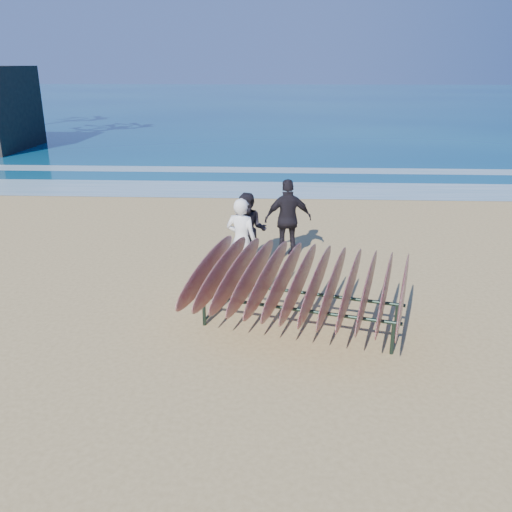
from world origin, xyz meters
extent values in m
plane|color=tan|center=(0.00, 0.00, 0.00)|extent=(120.00, 120.00, 0.00)
plane|color=navy|center=(0.00, 55.00, 0.01)|extent=(160.00, 160.00, 0.00)
plane|color=white|center=(0.00, 10.00, 0.01)|extent=(160.00, 160.00, 0.00)
plane|color=white|center=(0.00, 13.50, 0.01)|extent=(160.00, 160.00, 0.00)
cylinder|color=#1C2C24|center=(-0.80, 0.10, 0.25)|extent=(0.06, 0.06, 0.50)
cylinder|color=#1C2C24|center=(2.05, -0.69, 0.25)|extent=(0.06, 0.06, 0.50)
cylinder|color=#1C2C24|center=(-0.63, 0.72, 0.25)|extent=(0.06, 0.06, 0.50)
cylinder|color=#1C2C24|center=(2.22, -0.06, 0.25)|extent=(0.06, 0.06, 0.50)
cylinder|color=#1C2C24|center=(0.63, -0.30, 0.50)|extent=(3.10, 0.90, 0.06)
cylinder|color=#1C2C24|center=(0.80, 0.33, 0.50)|extent=(3.10, 0.90, 0.06)
cylinder|color=#1C2C24|center=(-0.72, 0.41, 0.08)|extent=(0.21, 0.64, 0.04)
cylinder|color=#1C2C24|center=(2.14, -0.37, 0.08)|extent=(0.21, 0.64, 0.04)
ellipsoid|color=#660711|center=(-0.78, 0.43, 0.83)|extent=(0.71, 2.37, 0.86)
ellipsoid|color=#660711|center=(-0.53, 0.36, 0.83)|extent=(0.71, 2.37, 0.86)
ellipsoid|color=#660711|center=(-0.29, 0.29, 0.83)|extent=(0.71, 2.37, 0.86)
ellipsoid|color=#660711|center=(-0.04, 0.22, 0.83)|extent=(0.71, 2.37, 0.86)
ellipsoid|color=#660711|center=(0.21, 0.15, 0.83)|extent=(0.71, 2.37, 0.86)
ellipsoid|color=#660711|center=(0.46, 0.09, 0.83)|extent=(0.71, 2.37, 0.86)
ellipsoid|color=#660711|center=(0.71, 0.02, 0.83)|extent=(0.71, 2.37, 0.86)
ellipsoid|color=#660711|center=(0.96, -0.05, 0.83)|extent=(0.71, 2.37, 0.86)
ellipsoid|color=#660711|center=(1.21, -0.12, 0.83)|extent=(0.71, 2.37, 0.86)
ellipsoid|color=#660711|center=(1.46, -0.19, 0.83)|extent=(0.71, 2.37, 0.86)
ellipsoid|color=#660711|center=(1.71, -0.25, 0.83)|extent=(0.71, 2.37, 0.86)
ellipsoid|color=#660711|center=(1.96, -0.32, 0.83)|extent=(0.71, 2.37, 0.86)
ellipsoid|color=#660711|center=(2.21, -0.39, 0.83)|extent=(0.71, 2.37, 0.86)
imported|color=white|center=(-0.34, 2.00, 0.82)|extent=(0.70, 0.57, 1.65)
imported|color=black|center=(-0.25, 2.82, 0.78)|extent=(0.80, 0.65, 1.55)
imported|color=black|center=(0.56, 3.41, 0.86)|extent=(1.07, 0.59, 1.72)
camera|label=1|loc=(0.42, -7.74, 4.02)|focal=38.00mm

